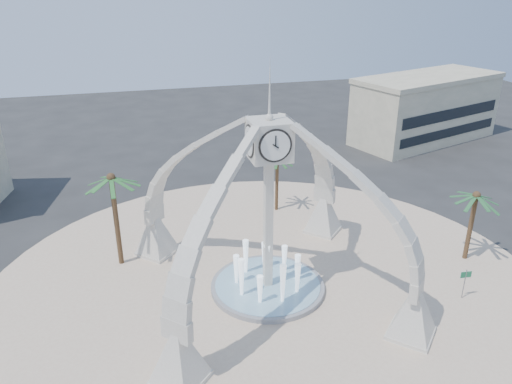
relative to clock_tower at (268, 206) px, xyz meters
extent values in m
plane|color=#282828|center=(0.00, 0.00, -6.49)|extent=(140.00, 140.00, 0.00)
cylinder|color=beige|center=(0.00, 0.00, -6.46)|extent=(40.00, 40.00, 0.06)
cube|color=beige|center=(0.00, 0.00, -1.59)|extent=(0.55, 0.55, 9.80)
cube|color=beige|center=(0.00, 0.00, 4.56)|extent=(2.50, 2.50, 2.50)
cone|color=beige|center=(0.00, 0.00, 7.81)|extent=(0.20, 0.20, 4.00)
cylinder|color=white|center=(0.00, -1.29, 4.56)|extent=(1.84, 0.04, 1.84)
pyramid|color=beige|center=(7.07, 7.07, -4.89)|extent=(3.80, 3.80, 3.20)
pyramid|color=beige|center=(-7.07, 7.07, -4.89)|extent=(3.80, 3.80, 3.20)
pyramid|color=beige|center=(-7.07, -7.07, -4.89)|extent=(3.80, 3.80, 3.20)
pyramid|color=beige|center=(7.07, -7.07, -4.89)|extent=(3.80, 3.80, 3.20)
cylinder|color=gray|center=(0.00, 0.00, -6.29)|extent=(8.00, 8.00, 0.40)
cylinder|color=#86B2C8|center=(0.00, 0.00, -6.07)|extent=(7.40, 7.40, 0.04)
cone|color=white|center=(0.00, 0.00, -4.47)|extent=(0.60, 0.60, 3.20)
cube|color=beige|center=(30.00, 28.00, -2.49)|extent=(21.49, 13.79, 8.00)
cube|color=beige|center=(30.00, 28.00, 1.81)|extent=(21.87, 14.17, 0.60)
cylinder|color=brown|center=(16.10, -0.10, -3.72)|extent=(0.36, 0.36, 5.54)
cylinder|color=brown|center=(-9.88, 6.27, -2.87)|extent=(0.38, 0.38, 7.25)
cylinder|color=brown|center=(4.50, 12.23, -3.79)|extent=(0.31, 0.31, 5.40)
cylinder|color=slate|center=(12.54, -4.60, -5.34)|extent=(0.07, 0.07, 2.30)
cube|color=#19673E|center=(12.54, -4.60, -4.56)|extent=(0.78, 0.11, 0.46)
cube|color=white|center=(12.54, -4.60, -4.56)|extent=(0.84, 0.10, 0.52)
camera|label=1|loc=(-8.62, -28.34, 13.92)|focal=35.00mm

